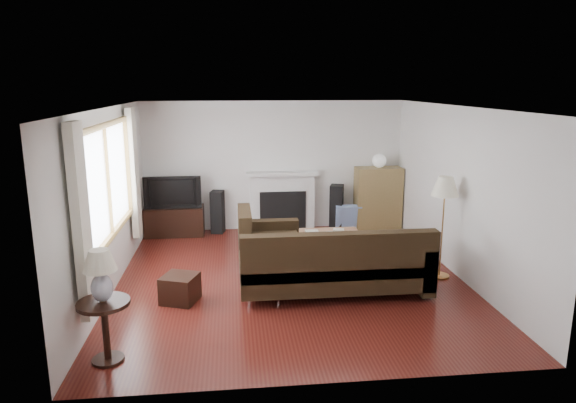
{
  "coord_description": "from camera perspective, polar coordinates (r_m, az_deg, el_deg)",
  "views": [
    {
      "loc": [
        -0.82,
        -7.1,
        2.82
      ],
      "look_at": [
        0.0,
        0.3,
        1.1
      ],
      "focal_mm": 32.0,
      "sensor_mm": 36.0,
      "label": 1
    }
  ],
  "objects": [
    {
      "name": "room",
      "position": [
        7.31,
        0.26,
        0.62
      ],
      "size": [
        5.1,
        5.6,
        2.54
      ],
      "color": "#521812",
      "rests_on": "ground"
    },
    {
      "name": "window",
      "position": [
        7.2,
        -19.32,
        2.12
      ],
      "size": [
        0.12,
        2.74,
        1.54
      ],
      "primitive_type": "cube",
      "color": "brown",
      "rests_on": "room"
    },
    {
      "name": "fireplace",
      "position": [
        10.04,
        -0.62,
        0.09
      ],
      "size": [
        1.4,
        0.26,
        1.15
      ],
      "primitive_type": "cube",
      "color": "white",
      "rests_on": "room"
    },
    {
      "name": "floor_lamp",
      "position": [
        7.83,
        16.78,
        -2.81
      ],
      "size": [
        0.43,
        0.43,
        1.52
      ],
      "primitive_type": "cube",
      "rotation": [
        0.0,
        0.0,
        0.12
      ],
      "color": "#B47F3E",
      "rests_on": "ground"
    },
    {
      "name": "side_table",
      "position": [
        5.75,
        -19.59,
        -13.44
      ],
      "size": [
        0.53,
        0.53,
        0.66
      ],
      "primitive_type": "cube",
      "color": "black",
      "rests_on": "ground"
    },
    {
      "name": "bookshelf",
      "position": [
        10.26,
        9.94,
        0.37
      ],
      "size": [
        0.89,
        0.42,
        1.22
      ],
      "primitive_type": "cube",
      "color": "olive",
      "rests_on": "ground"
    },
    {
      "name": "speaker_left",
      "position": [
        9.95,
        -7.82,
        -1.14
      ],
      "size": [
        0.28,
        0.32,
        0.82
      ],
      "primitive_type": "cube",
      "rotation": [
        0.0,
        0.0,
        -0.22
      ],
      "color": "black",
      "rests_on": "ground"
    },
    {
      "name": "tv_stand",
      "position": [
        9.96,
        -12.48,
        -2.11
      ],
      "size": [
        1.09,
        0.49,
        0.55
      ],
      "primitive_type": "cube",
      "color": "black",
      "rests_on": "ground"
    },
    {
      "name": "globe_lamp",
      "position": [
        10.12,
        10.1,
        4.48
      ],
      "size": [
        0.27,
        0.27,
        0.27
      ],
      "primitive_type": "sphere",
      "color": "white",
      "rests_on": "bookshelf"
    },
    {
      "name": "sectional_sofa",
      "position": [
        7.07,
        5.14,
        -6.63
      ],
      "size": [
        2.78,
        2.03,
        0.9
      ],
      "primitive_type": "cube",
      "color": "black",
      "rests_on": "ground"
    },
    {
      "name": "curtain_far",
      "position": [
        8.68,
        -16.75,
        3.04
      ],
      "size": [
        0.1,
        0.35,
        2.1
      ],
      "primitive_type": "cube",
      "color": "#ECE6CE",
      "rests_on": "room"
    },
    {
      "name": "television",
      "position": [
        9.83,
        -12.64,
        1.13
      ],
      "size": [
        1.05,
        0.14,
        0.61
      ],
      "primitive_type": "imported",
      "color": "black",
      "rests_on": "tv_stand"
    },
    {
      "name": "table_lamp",
      "position": [
        5.51,
        -20.07,
        -7.8
      ],
      "size": [
        0.33,
        0.33,
        0.54
      ],
      "primitive_type": "cube",
      "color": "silver",
      "rests_on": "side_table"
    },
    {
      "name": "speaker_right",
      "position": [
        10.13,
        5.4,
        -0.62
      ],
      "size": [
        0.33,
        0.36,
        0.88
      ],
      "primitive_type": "cube",
      "rotation": [
        0.0,
        0.0,
        -0.32
      ],
      "color": "black",
      "rests_on": "ground"
    },
    {
      "name": "curtain_near",
      "position": [
        5.78,
        -21.99,
        -2.17
      ],
      "size": [
        0.1,
        0.35,
        2.1
      ],
      "primitive_type": "cube",
      "color": "#ECE6CE",
      "rests_on": "room"
    },
    {
      "name": "coffee_table",
      "position": [
        8.56,
        4.33,
        -4.76
      ],
      "size": [
        1.09,
        0.61,
        0.42
      ],
      "primitive_type": "cube",
      "rotation": [
        0.0,
        0.0,
        -0.01
      ],
      "color": "#A66F4F",
      "rests_on": "ground"
    },
    {
      "name": "footstool",
      "position": [
        7.0,
        -11.91,
        -9.43
      ],
      "size": [
        0.55,
        0.55,
        0.36
      ],
      "primitive_type": "cube",
      "rotation": [
        0.0,
        0.0,
        -0.34
      ],
      "color": "black",
      "rests_on": "ground"
    }
  ]
}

